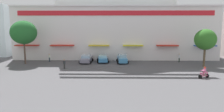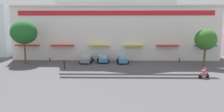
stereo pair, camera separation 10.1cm
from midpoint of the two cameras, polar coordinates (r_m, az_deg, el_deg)
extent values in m
plane|color=#4F4E51|center=(25.47, 0.63, -7.63)|extent=(128.00, 128.00, 0.00)
cube|color=white|center=(46.74, 0.84, 6.36)|extent=(41.91, 10.46, 10.76)
cube|color=red|center=(41.49, 0.82, 11.70)|extent=(38.56, 0.12, 0.94)
cube|color=white|center=(41.56, 0.83, 13.70)|extent=(41.91, 0.70, 0.24)
cube|color=red|center=(44.78, -22.33, 2.71)|extent=(4.63, 1.10, 0.20)
cube|color=red|center=(42.49, -13.57, 2.83)|extent=(4.62, 1.10, 0.20)
cube|color=gold|center=(41.26, -3.65, 2.89)|extent=(4.10, 1.10, 0.20)
cube|color=gold|center=(41.26, 5.72, 2.87)|extent=(3.96, 1.10, 0.20)
cube|color=red|center=(42.35, 14.89, 2.77)|extent=(4.23, 1.10, 0.20)
cube|color=#28509E|center=(44.69, 24.11, 2.60)|extent=(4.21, 1.10, 0.20)
cylinder|color=brown|center=(41.22, -22.83, 0.79)|extent=(0.30, 0.30, 4.11)
ellipsoid|color=#23612B|center=(40.94, -23.13, 5.96)|extent=(4.76, 4.08, 4.23)
cylinder|color=brown|center=(38.78, 23.88, -0.23)|extent=(0.36, 0.36, 3.40)
ellipsoid|color=#306C25|center=(38.49, 24.14, 4.16)|extent=(3.65, 3.41, 3.50)
cube|color=gray|center=(39.76, -7.11, -0.94)|extent=(1.86, 4.41, 0.72)
cube|color=#96B5CF|center=(39.67, -7.12, -0.09)|extent=(1.58, 2.21, 0.47)
cylinder|color=black|center=(41.29, -8.05, -1.08)|extent=(0.60, 0.17, 0.60)
cylinder|color=black|center=(41.02, -5.56, -1.10)|extent=(0.60, 0.17, 0.60)
cylinder|color=black|center=(38.65, -8.73, -1.74)|extent=(0.60, 0.17, 0.60)
cylinder|color=black|center=(38.36, -6.07, -1.77)|extent=(0.60, 0.17, 0.60)
cube|color=#3F85BF|center=(40.09, -2.62, -0.85)|extent=(2.06, 4.28, 0.66)
cube|color=#94C4D0|center=(40.01, -2.63, -0.06)|extent=(1.63, 2.20, 0.46)
cylinder|color=black|center=(41.39, -3.84, -0.99)|extent=(0.61, 0.22, 0.60)
cylinder|color=black|center=(41.44, -1.52, -0.97)|extent=(0.61, 0.22, 0.60)
cylinder|color=black|center=(38.86, -3.80, -1.61)|extent=(0.61, 0.22, 0.60)
cylinder|color=black|center=(38.91, -1.33, -1.58)|extent=(0.61, 0.22, 0.60)
cube|color=#438ABF|center=(39.25, 2.77, -0.97)|extent=(1.83, 4.04, 0.77)
cube|color=#8FB2C0|center=(39.15, 2.77, 0.01)|extent=(1.49, 2.06, 0.58)
cylinder|color=black|center=(40.46, 1.48, -1.19)|extent=(0.61, 0.20, 0.60)
cylinder|color=black|center=(40.59, 3.73, -1.18)|extent=(0.61, 0.20, 0.60)
cylinder|color=black|center=(38.05, 1.73, -1.81)|extent=(0.61, 0.20, 0.60)
cylinder|color=black|center=(38.19, 4.12, -1.79)|extent=(0.61, 0.20, 0.60)
cylinder|color=black|center=(30.17, 22.93, -5.25)|extent=(0.36, 0.53, 0.52)
cylinder|color=black|center=(31.16, 24.54, -4.93)|extent=(0.36, 0.53, 0.52)
cube|color=#DC678E|center=(30.65, 23.75, -4.98)|extent=(1.16, 0.78, 0.10)
cube|color=#DC678E|center=(30.75, 24.08, -4.27)|extent=(0.80, 0.60, 0.28)
cube|color=#DC678E|center=(30.22, 23.12, -4.81)|extent=(0.27, 0.35, 0.66)
cylinder|color=black|center=(30.08, 23.15, -3.82)|extent=(0.27, 0.48, 0.04)
cube|color=#80675C|center=(30.69, 23.94, -4.51)|extent=(0.39, 0.41, 0.36)
cylinder|color=#D06891|center=(30.60, 23.99, -3.66)|extent=(0.43, 0.43, 0.58)
sphere|color=red|center=(30.52, 24.04, -2.93)|extent=(0.25, 0.25, 0.25)
cube|color=#D06891|center=(30.37, 23.64, -3.67)|extent=(0.55, 0.50, 0.10)
cylinder|color=#292926|center=(34.93, -12.99, -2.76)|extent=(0.25, 0.25, 0.81)
cylinder|color=#272D2E|center=(34.81, -13.02, -1.67)|extent=(0.40, 0.40, 0.54)
sphere|color=tan|center=(34.75, -13.04, -1.05)|extent=(0.22, 0.22, 0.22)
cylinder|color=#25343F|center=(42.41, -16.82, -0.96)|extent=(0.31, 0.31, 0.82)
cylinder|color=silver|center=(42.31, -16.85, -0.05)|extent=(0.51, 0.51, 0.55)
sphere|color=tan|center=(42.26, -16.88, 0.47)|extent=(0.22, 0.22, 0.22)
cylinder|color=black|center=(42.12, 17.85, -1.07)|extent=(0.22, 0.22, 0.82)
cylinder|color=silver|center=(42.02, 17.89, -0.09)|extent=(0.36, 0.36, 0.64)
sphere|color=tan|center=(41.96, 17.92, 0.48)|extent=(0.21, 0.21, 0.21)
camera|label=1|loc=(0.05, -90.10, -0.01)|focal=33.38mm
camera|label=2|loc=(0.05, 89.90, 0.01)|focal=33.38mm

